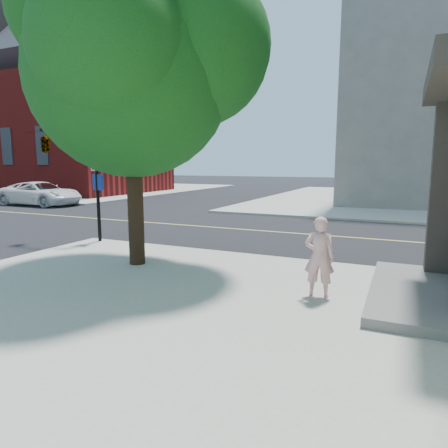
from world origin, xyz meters
The scene contains 10 objects.
ground centered at (0.00, 0.00, 0.00)m, with size 140.00×140.00×0.00m, color black.
road_ew centered at (0.00, 4.50, 0.01)m, with size 140.00×9.00×0.01m, color black.
road_ns centered at (-5.50, 0.00, 0.01)m, with size 9.00×140.00×0.01m, color black.
sidewalk_nw centered at (-23.00, 21.50, 0.06)m, with size 26.00×25.00×0.12m, color #A5A397.
church centered at (-20.00, 18.00, 7.18)m, with size 15.20×12.00×14.40m.
office_block centered at (-32.00, 21.98, 9.12)m, with size 12.00×14.08×18.00m.
man_on_phone centered at (7.47, -2.93, 0.92)m, with size 0.58×0.38×1.60m, color #DFA3A2.
street_tree centered at (2.77, -2.29, 5.43)m, with size 6.20×5.63×8.22m.
signal_pole centered at (-2.33, -0.33, 3.36)m, with size 3.52×0.40×3.97m.
car_a centered at (-12.83, 7.98, 0.78)m, with size 2.57×5.58×1.55m, color white.
Camera 1 is at (8.90, -10.53, 2.72)m, focal length 31.61 mm.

